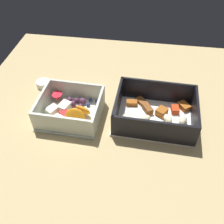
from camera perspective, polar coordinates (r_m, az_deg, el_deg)
table_surface at (r=64.78cm, az=0.88°, el=-2.70°), size 80.00×80.00×2.00cm
pasta_container at (r=63.78cm, az=9.63°, el=-0.39°), size 20.32×15.39×6.85cm
fruit_bowl at (r=64.86cm, az=-9.39°, el=0.51°), size 15.53×13.73×5.91cm
paper_cup_liner at (r=76.45cm, az=-15.23°, el=6.16°), size 3.83×3.83×1.71cm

